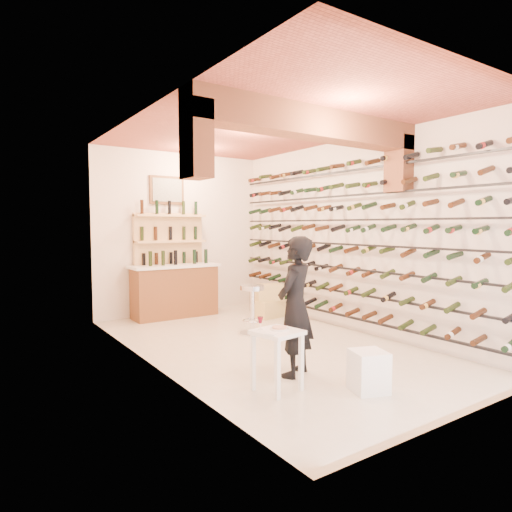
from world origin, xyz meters
The scene contains 11 objects.
ground centered at (0.00, 0.00, 0.00)m, with size 6.00×6.00×0.00m, color beige.
room_shell centered at (0.00, -0.26, 2.25)m, with size 3.52×6.02×3.21m.
wine_rack centered at (1.53, 0.00, 1.55)m, with size 0.32×5.70×2.56m.
back_counter centered at (-0.30, 2.65, 0.53)m, with size 1.70×0.62×1.29m.
back_shelving centered at (-0.30, 2.89, 1.17)m, with size 1.40×0.31×2.73m.
tasting_table centered at (-0.96, -1.51, 0.53)m, with size 0.52×0.52×0.79m.
white_stool centered at (-0.17, -2.08, 0.22)m, with size 0.35×0.35×0.44m, color white.
person centered at (-0.49, -1.25, 0.82)m, with size 0.60×0.39×1.64m, color black.
chrome_barstool centered at (0.16, 0.65, 0.46)m, with size 0.41×0.41×0.80m.
crate_lower centered at (1.17, 1.59, 0.17)m, with size 0.55×0.39×0.33m, color tan.
crate_upper centered at (1.17, 1.59, 0.48)m, with size 0.52×0.36×0.30m, color tan.
Camera 1 is at (-3.73, -5.21, 1.76)m, focal length 30.95 mm.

